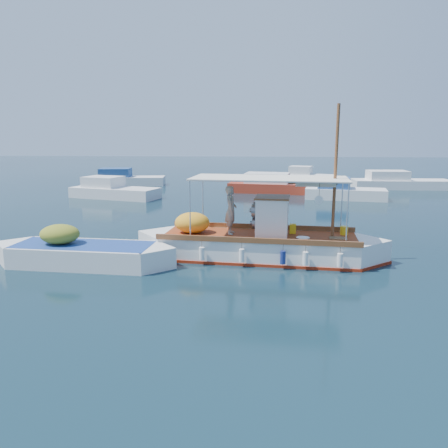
{
  "coord_description": "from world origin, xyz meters",
  "views": [
    {
      "loc": [
        0.07,
        -15.87,
        4.76
      ],
      "look_at": [
        -1.04,
        0.0,
        1.48
      ],
      "focal_mm": 35.0,
      "sensor_mm": 36.0,
      "label": 1
    }
  ],
  "objects": [
    {
      "name": "bg_boat_n",
      "position": [
        2.17,
        20.5,
        0.49
      ],
      "size": [
        9.22,
        4.2,
        1.8
      ],
      "rotation": [
        0.0,
        0.0,
        -0.16
      ],
      "color": "maroon",
      "rests_on": "ground"
    },
    {
      "name": "bg_boat_far_n",
      "position": [
        5.35,
        28.72,
        0.49
      ],
      "size": [
        5.73,
        3.54,
        1.8
      ],
      "rotation": [
        0.0,
        0.0,
        -0.31
      ],
      "color": "silver",
      "rests_on": "ground"
    },
    {
      "name": "bg_boat_far_w",
      "position": [
        -12.28,
        24.94,
        0.49
      ],
      "size": [
        7.27,
        2.99,
        1.8
      ],
      "rotation": [
        0.0,
        0.0,
        0.1
      ],
      "color": "silver",
      "rests_on": "ground"
    },
    {
      "name": "dinghy",
      "position": [
        -6.28,
        -0.67,
        0.36
      ],
      "size": [
        7.04,
        2.34,
        1.72
      ],
      "rotation": [
        0.0,
        0.0,
        -0.07
      ],
      "color": "white",
      "rests_on": "ground"
    },
    {
      "name": "bg_boat_nw",
      "position": [
        -10.7,
        16.5,
        0.49
      ],
      "size": [
        7.12,
        4.18,
        1.8
      ],
      "rotation": [
        0.0,
        0.0,
        -0.28
      ],
      "color": "silver",
      "rests_on": "ground"
    },
    {
      "name": "fishing_caique",
      "position": [
        0.22,
        0.75,
        0.54
      ],
      "size": [
        9.85,
        3.47,
        6.04
      ],
      "rotation": [
        0.0,
        0.0,
        -0.1
      ],
      "color": "white",
      "rests_on": "ground"
    },
    {
      "name": "bg_boat_e",
      "position": [
        12.87,
        23.83,
        0.49
      ],
      "size": [
        8.45,
        2.71,
        1.8
      ],
      "rotation": [
        0.0,
        0.0,
        0.01
      ],
      "color": "silver",
      "rests_on": "ground"
    },
    {
      "name": "bg_boat_ne",
      "position": [
        6.69,
        17.08,
        0.49
      ],
      "size": [
        6.11,
        3.18,
        1.8
      ],
      "rotation": [
        0.0,
        0.0,
        -0.17
      ],
      "color": "silver",
      "rests_on": "ground"
    },
    {
      "name": "ground",
      "position": [
        0.0,
        0.0,
        0.0
      ],
      "size": [
        160.0,
        160.0,
        0.0
      ],
      "primitive_type": "plane",
      "color": "black",
      "rests_on": "ground"
    }
  ]
}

